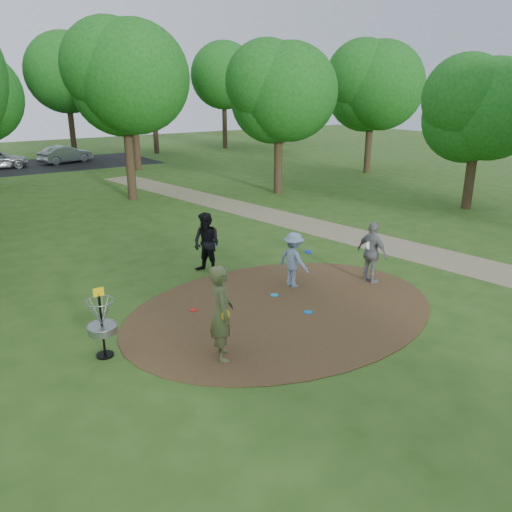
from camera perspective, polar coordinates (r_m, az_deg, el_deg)
ground at (r=12.78m, az=3.11°, el=-6.09°), size 100.00×100.00×0.00m
dirt_clearing at (r=12.77m, az=3.11°, el=-6.05°), size 8.40×8.40×0.02m
footpath at (r=18.43m, az=15.31°, el=1.11°), size 7.55×39.89×0.01m
parking_lot at (r=40.52m, az=-21.88°, el=9.70°), size 14.00×8.00×0.01m
player_observer_with_disc at (r=10.18m, az=-3.93°, el=-6.49°), size 0.76×0.88×2.04m
player_throwing_with_disc at (r=13.95m, az=4.32°, el=-0.45°), size 1.04×1.10×1.58m
player_walking_with_disc at (r=14.99m, az=-5.65°, el=1.43°), size 0.98×1.10×1.86m
player_waiting_with_disc at (r=14.53m, az=13.13°, el=0.36°), size 0.50×1.06×1.81m
disc_ground_cyan at (r=13.53m, az=2.12°, el=-4.48°), size 0.22×0.22×0.02m
disc_ground_blue at (r=12.60m, az=5.99°, el=-6.40°), size 0.22×0.22×0.02m
disc_ground_red at (r=12.74m, az=-7.14°, el=-6.15°), size 0.22×0.22×0.02m
car_right at (r=40.91m, az=-20.94°, el=10.80°), size 4.15×2.42×1.29m
disc_golf_basket at (r=10.75m, az=-17.27°, el=-6.78°), size 0.63×0.63×1.54m
tree_ring at (r=19.95m, az=-9.50°, el=18.09°), size 37.10×45.28×9.00m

